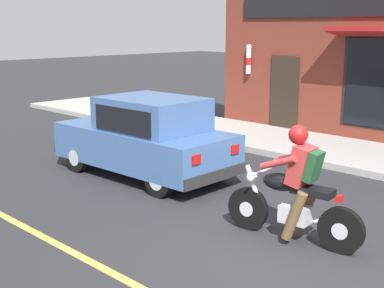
{
  "coord_description": "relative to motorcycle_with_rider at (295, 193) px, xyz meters",
  "views": [
    {
      "loc": [
        -5.31,
        -3.7,
        2.89
      ],
      "look_at": [
        0.9,
        2.46,
        0.95
      ],
      "focal_mm": 50.0,
      "sensor_mm": 36.0,
      "label": 1
    }
  ],
  "objects": [
    {
      "name": "ground_plane",
      "position": [
        -0.56,
        -0.17,
        -0.68
      ],
      "size": [
        80.0,
        80.0,
        0.0
      ],
      "primitive_type": "plane",
      "color": "#2B2B2D"
    },
    {
      "name": "sidewalk_curb",
      "position": [
        4.93,
        2.83,
        -0.61
      ],
      "size": [
        2.6,
        22.0,
        0.14
      ],
      "primitive_type": "cube",
      "color": "#ADAAA3",
      "rests_on": "ground"
    },
    {
      "name": "lane_stripe",
      "position": [
        -2.36,
        2.83,
        -0.67
      ],
      "size": [
        0.12,
        19.8,
        0.01
      ],
      "primitive_type": "cube",
      "color": "#D1C64C",
      "rests_on": "ground"
    },
    {
      "name": "motorcycle_with_rider",
      "position": [
        0.0,
        0.0,
        0.0
      ],
      "size": [
        0.64,
        2.02,
        1.62
      ],
      "color": "black",
      "rests_on": "ground"
    },
    {
      "name": "car_hatchback",
      "position": [
        0.68,
        3.89,
        0.09
      ],
      "size": [
        1.75,
        3.82,
        1.57
      ],
      "color": "black",
      "rests_on": "ground"
    }
  ]
}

